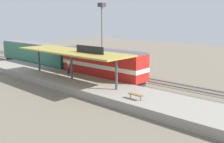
% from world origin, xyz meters
% --- Properties ---
extents(ground_plane, '(120.00, 120.00, 0.00)m').
position_xyz_m(ground_plane, '(2.00, 0.00, 0.00)').
color(ground_plane, '#706656').
extents(track_near, '(3.20, 110.00, 0.16)m').
position_xyz_m(track_near, '(0.00, 0.00, 0.03)').
color(track_near, '#5F5649').
rests_on(track_near, ground).
extents(track_far, '(3.20, 110.00, 0.16)m').
position_xyz_m(track_far, '(4.60, 0.00, 0.03)').
color(track_far, '#5F5649').
rests_on(track_far, ground).
extents(platform, '(6.00, 44.00, 0.90)m').
position_xyz_m(platform, '(-4.60, 0.00, 0.45)').
color(platform, gray).
rests_on(platform, ground).
extents(station_canopy, '(5.20, 18.00, 4.70)m').
position_xyz_m(station_canopy, '(-4.60, -0.09, 4.53)').
color(station_canopy, '#47474C').
rests_on(station_canopy, platform).
extents(platform_bench, '(0.44, 1.70, 0.50)m').
position_xyz_m(platform_bench, '(-6.00, -11.77, 1.34)').
color(platform_bench, '#333338').
rests_on(platform_bench, platform).
extents(locomotive, '(2.93, 14.43, 4.44)m').
position_xyz_m(locomotive, '(0.00, -1.21, 2.41)').
color(locomotive, '#28282D').
rests_on(locomotive, track_near).
extents(passenger_carriage_single, '(2.90, 20.00, 4.24)m').
position_xyz_m(passenger_carriage_single, '(0.00, 16.79, 2.31)').
color(passenger_carriage_single, '#28282D').
rests_on(passenger_carriage_single, track_near).
extents(freight_car, '(2.80, 12.00, 3.54)m').
position_xyz_m(freight_car, '(4.60, 3.43, 1.97)').
color(freight_car, '#28282D').
rests_on(freight_car, track_far).
extents(light_mast, '(1.10, 1.10, 11.70)m').
position_xyz_m(light_mast, '(7.80, 6.36, 8.40)').
color(light_mast, slate).
rests_on(light_mast, ground).
extents(person_waiting, '(0.34, 0.34, 1.71)m').
position_xyz_m(person_waiting, '(-3.08, 2.70, 1.85)').
color(person_waiting, navy).
rests_on(person_waiting, platform).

